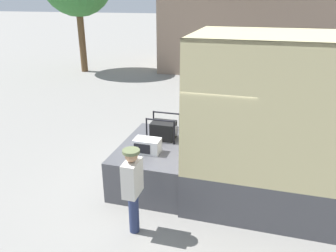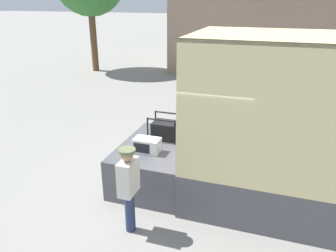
{
  "view_description": "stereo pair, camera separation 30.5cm",
  "coord_description": "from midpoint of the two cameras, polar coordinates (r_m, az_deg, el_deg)",
  "views": [
    {
      "loc": [
        1.24,
        -6.28,
        3.94
      ],
      "look_at": [
        -0.49,
        -0.2,
        1.45
      ],
      "focal_mm": 35.0,
      "sensor_mm": 36.0,
      "label": 1
    },
    {
      "loc": [
        1.53,
        -6.19,
        3.94
      ],
      "look_at": [
        -0.49,
        -0.2,
        1.45
      ],
      "focal_mm": 35.0,
      "sensor_mm": 36.0,
      "label": 2
    }
  ],
  "objects": [
    {
      "name": "microwave",
      "position": [
        6.88,
        -4.91,
        -3.45
      ],
      "size": [
        0.54,
        0.35,
        0.3
      ],
      "color": "white",
      "rests_on": "tailgate_deck"
    },
    {
      "name": "worker_person",
      "position": [
        5.7,
        -7.75,
        -9.92
      ],
      "size": [
        0.29,
        0.44,
        1.62
      ],
      "color": "navy",
      "rests_on": "ground"
    },
    {
      "name": "ground_plane",
      "position": [
        7.51,
        2.88,
        -10.19
      ],
      "size": [
        160.0,
        160.0,
        0.0
      ],
      "primitive_type": "plane",
      "color": "gray"
    },
    {
      "name": "tailgate_deck",
      "position": [
        7.47,
        -2.98,
        -6.38
      ],
      "size": [
        1.58,
        2.32,
        0.9
      ],
      "primitive_type": "cube",
      "color": "#4C4C51",
      "rests_on": "ground"
    },
    {
      "name": "portable_generator",
      "position": [
        7.49,
        -1.8,
        -0.72
      ],
      "size": [
        0.67,
        0.54,
        0.56
      ],
      "color": "black",
      "rests_on": "tailgate_deck"
    }
  ]
}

